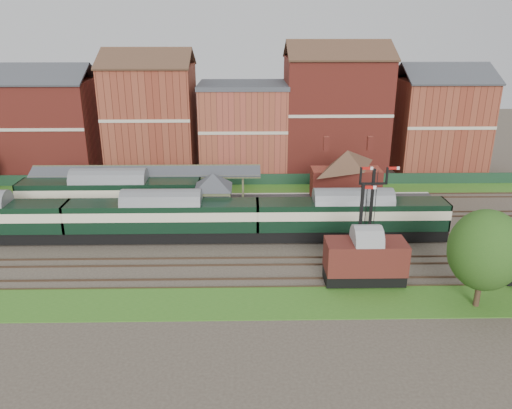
{
  "coord_description": "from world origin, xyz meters",
  "views": [
    {
      "loc": [
        0.49,
        -45.68,
        20.35
      ],
      "look_at": [
        1.38,
        2.0,
        3.0
      ],
      "focal_mm": 35.0,
      "sensor_mm": 36.0,
      "label": 1
    }
  ],
  "objects_px": {
    "platform_railcar": "(111,195)",
    "goods_van_a": "(365,258)",
    "signal_box": "(214,199)",
    "semaphore_bracket": "(372,204)",
    "dmu_train": "(163,217)"
  },
  "relations": [
    {
      "from": "signal_box",
      "to": "goods_van_a",
      "type": "relative_size",
      "value": 0.92
    },
    {
      "from": "platform_railcar",
      "to": "goods_van_a",
      "type": "relative_size",
      "value": 3.02
    },
    {
      "from": "semaphore_bracket",
      "to": "goods_van_a",
      "type": "relative_size",
      "value": 1.25
    },
    {
      "from": "dmu_train",
      "to": "platform_railcar",
      "type": "height_order",
      "value": "platform_railcar"
    },
    {
      "from": "semaphore_bracket",
      "to": "platform_railcar",
      "type": "bearing_deg",
      "value": 161.3
    },
    {
      "from": "semaphore_bracket",
      "to": "goods_van_a",
      "type": "distance_m",
      "value": 7.19
    },
    {
      "from": "semaphore_bracket",
      "to": "goods_van_a",
      "type": "bearing_deg",
      "value": -106.43
    },
    {
      "from": "dmu_train",
      "to": "goods_van_a",
      "type": "bearing_deg",
      "value": -26.63
    },
    {
      "from": "semaphore_bracket",
      "to": "goods_van_a",
      "type": "xyz_separation_m",
      "value": [
        -1.92,
        -6.5,
        -2.39
      ]
    },
    {
      "from": "platform_railcar",
      "to": "goods_van_a",
      "type": "distance_m",
      "value": 29.13
    },
    {
      "from": "signal_box",
      "to": "goods_van_a",
      "type": "height_order",
      "value": "signal_box"
    },
    {
      "from": "signal_box",
      "to": "semaphore_bracket",
      "type": "distance_m",
      "value": 16.16
    },
    {
      "from": "signal_box",
      "to": "dmu_train",
      "type": "height_order",
      "value": "signal_box"
    },
    {
      "from": "dmu_train",
      "to": "goods_van_a",
      "type": "relative_size",
      "value": 8.57
    },
    {
      "from": "platform_railcar",
      "to": "goods_van_a",
      "type": "height_order",
      "value": "platform_railcar"
    }
  ]
}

